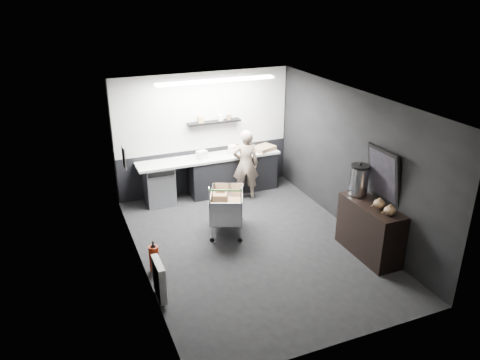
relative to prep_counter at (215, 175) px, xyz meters
name	(u,v)px	position (x,y,z in m)	size (l,w,h in m)	color
floor	(253,245)	(-0.14, -2.42, -0.46)	(5.50, 5.50, 0.00)	black
ceiling	(255,100)	(-0.14, -2.42, 2.24)	(5.50, 5.50, 0.00)	white
wall_back	(204,133)	(-0.14, 0.33, 0.89)	(5.50, 5.50, 0.00)	black
wall_front	(346,257)	(-0.14, -5.17, 0.89)	(5.50, 5.50, 0.00)	black
wall_left	(138,196)	(-2.14, -2.42, 0.89)	(5.50, 5.50, 0.00)	black
wall_right	(352,162)	(1.86, -2.42, 0.89)	(5.50, 5.50, 0.00)	black
kitchen_wall_panel	(203,111)	(-0.14, 0.31, 1.39)	(3.95, 0.02, 1.70)	beige
dado_panel	(205,169)	(-0.14, 0.31, 0.04)	(3.95, 0.02, 1.00)	black
floating_shelf	(214,122)	(0.06, 0.20, 1.16)	(1.20, 0.22, 0.04)	black
wall_clock	(262,92)	(1.26, 0.30, 1.69)	(0.20, 0.20, 0.03)	silver
poster	(124,157)	(-2.12, -1.12, 1.09)	(0.02, 0.30, 0.40)	silver
poster_red_band	(124,154)	(-2.11, -1.12, 1.16)	(0.01, 0.22, 0.10)	red
radiator	(159,279)	(-2.08, -3.32, -0.11)	(0.10, 0.50, 0.60)	silver
ceiling_strip	(216,81)	(-0.14, -0.57, 2.21)	(2.40, 0.20, 0.04)	white
prep_counter	(215,175)	(0.00, 0.00, 0.00)	(3.20, 0.61, 0.90)	black
person	(246,164)	(0.55, -0.45, 0.33)	(0.57, 0.38, 1.57)	#BDAD96
shopping_cart	(227,206)	(-0.39, -1.74, 0.07)	(0.97, 1.23, 1.10)	silver
sideboard	(370,222)	(1.61, -3.43, 0.16)	(0.55, 1.30, 1.94)	black
fire_extinguisher	(154,257)	(-1.99, -2.55, -0.20)	(0.16, 0.16, 0.54)	#AB260B
cardboard_box	(264,148)	(1.17, -0.05, 0.49)	(0.47, 0.36, 0.09)	#91714D
pink_tub	(232,150)	(0.41, 0.00, 0.54)	(0.20, 0.20, 0.20)	#F7D6D8
white_container	(202,155)	(-0.32, -0.05, 0.53)	(0.21, 0.16, 0.18)	silver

